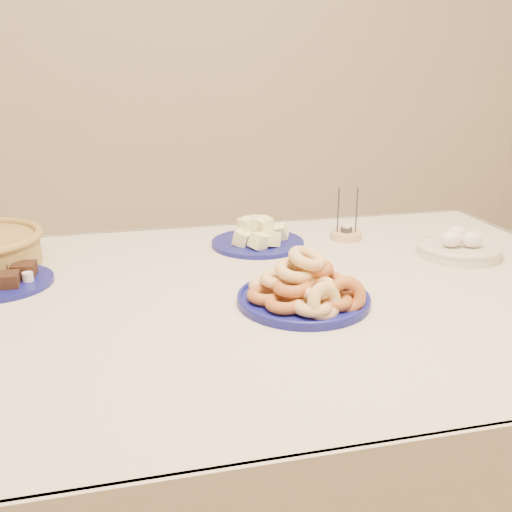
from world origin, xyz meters
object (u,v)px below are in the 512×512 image
at_px(dining_table, 251,336).
at_px(egg_bowl, 458,247).
at_px(donut_platter, 306,290).
at_px(candle_holder, 346,234).
at_px(brownie_plate, 1,280).
at_px(melon_plate, 258,238).

height_order(dining_table, egg_bowl, egg_bowl).
bearing_deg(donut_platter, dining_table, 137.91).
height_order(donut_platter, egg_bowl, donut_platter).
distance_m(donut_platter, candle_holder, 0.49).
xyz_separation_m(dining_table, candle_holder, (0.35, 0.33, 0.12)).
height_order(dining_table, brownie_plate, brownie_plate).
bearing_deg(donut_platter, candle_holder, 58.26).
relative_size(melon_plate, candle_holder, 2.14).
height_order(dining_table, candle_holder, candle_holder).
bearing_deg(egg_bowl, candle_holder, 137.80).
relative_size(melon_plate, egg_bowl, 1.40).
height_order(donut_platter, melon_plate, donut_platter).
relative_size(brownie_plate, candle_holder, 1.77).
bearing_deg(egg_bowl, dining_table, -168.34).
relative_size(donut_platter, egg_bowl, 1.50).
relative_size(dining_table, brownie_plate, 6.52).
bearing_deg(melon_plate, dining_table, -106.35).
bearing_deg(brownie_plate, donut_platter, -22.01).
xyz_separation_m(brownie_plate, egg_bowl, (1.12, -0.05, 0.01)).
relative_size(candle_holder, egg_bowl, 0.65).
height_order(dining_table, melon_plate, melon_plate).
relative_size(dining_table, candle_holder, 11.55).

